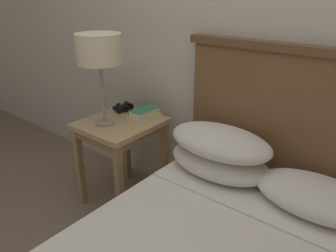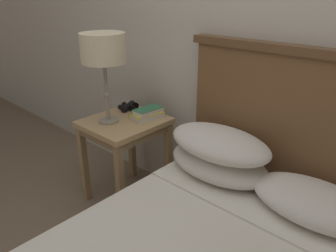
% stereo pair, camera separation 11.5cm
% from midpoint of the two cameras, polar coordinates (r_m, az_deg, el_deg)
% --- Properties ---
extents(wall_back, '(8.00, 0.06, 2.60)m').
position_cam_midpoint_polar(wall_back, '(1.94, 16.85, 17.64)').
color(wall_back, beige).
rests_on(wall_back, ground_plane).
extents(nightstand, '(0.47, 0.52, 0.62)m').
position_cam_midpoint_polar(nightstand, '(2.27, -6.06, -1.17)').
color(nightstand, tan).
rests_on(nightstand, ground_plane).
extents(table_lamp, '(0.28, 0.28, 0.58)m').
position_cam_midpoint_polar(table_lamp, '(2.09, -9.64, 12.89)').
color(table_lamp, gray).
rests_on(table_lamp, nightstand).
extents(book_on_nightstand, '(0.16, 0.23, 0.04)m').
position_cam_midpoint_polar(book_on_nightstand, '(2.24, -2.20, 1.80)').
color(book_on_nightstand, silver).
rests_on(book_on_nightstand, nightstand).
extents(book_stacked_on_top, '(0.12, 0.21, 0.03)m').
position_cam_midpoint_polar(book_stacked_on_top, '(2.23, -2.05, 2.70)').
color(book_stacked_on_top, silver).
rests_on(book_stacked_on_top, book_on_nightstand).
extents(binoculars_pair, '(0.16, 0.16, 0.05)m').
position_cam_midpoint_polar(binoculars_pair, '(2.42, -5.58, 3.42)').
color(binoculars_pair, black).
rests_on(binoculars_pair, nightstand).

